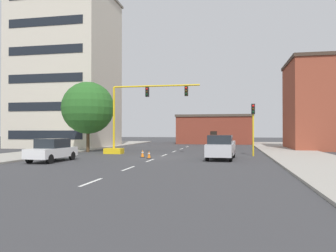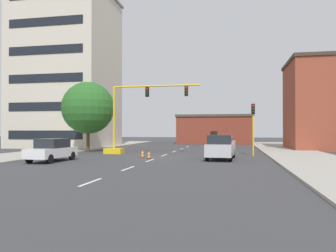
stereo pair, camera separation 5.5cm
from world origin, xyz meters
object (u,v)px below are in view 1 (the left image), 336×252
Objects in this scene: tree_left_near at (88,108)px; traffic_cone_roadside_a at (143,154)px; traffic_signal_gantry at (126,131)px; traffic_cone_roadside_b at (149,155)px; traffic_light_pole_right at (253,118)px; pickup_truck_silver at (221,147)px; sedan_white_near_left at (52,150)px.

tree_left_near is 11.43× the size of traffic_cone_roadside_a.
traffic_cone_roadside_b is at bearing -52.45° from traffic_signal_gantry.
traffic_light_pole_right is at bearing 18.18° from traffic_cone_roadside_a.
pickup_truck_silver is 8.39× the size of traffic_cone_roadside_b.
sedan_white_near_left is (-15.33, -8.21, -2.64)m from traffic_light_pole_right.
traffic_light_pole_right is 0.63× the size of tree_left_near.
traffic_cone_roadside_a is 1.30m from traffic_cone_roadside_b.
traffic_light_pole_right is 17.59m from sedan_white_near_left.
traffic_cone_roadside_a is (-6.84, 0.67, -0.65)m from pickup_truck_silver.
traffic_signal_gantry is 9.35m from sedan_white_near_left.
sedan_white_near_left is at bearing -108.51° from traffic_signal_gantry.
pickup_truck_silver reaches higher than traffic_cone_roadside_b.
traffic_signal_gantry reaches higher than traffic_cone_roadside_b.
traffic_signal_gantry is 2.10× the size of sedan_white_near_left.
traffic_signal_gantry reaches higher than sedan_white_near_left.
traffic_light_pole_right is at bearing 54.01° from pickup_truck_silver.
sedan_white_near_left is 7.64m from traffic_cone_roadside_a.
traffic_cone_roadside_a reaches higher than traffic_cone_roadside_b.
traffic_signal_gantry is at bearing -22.13° from tree_left_near.
tree_left_near reaches higher than traffic_cone_roadside_a.
pickup_truck_silver is 6.04m from traffic_cone_roadside_b.
tree_left_near is at bearing 100.85° from sedan_white_near_left.
sedan_white_near_left is 6.95× the size of traffic_cone_roadside_b.
traffic_cone_roadside_b is (-8.77, -4.15, -3.21)m from traffic_light_pole_right.
traffic_light_pole_right reaches higher than traffic_cone_roadside_b.
traffic_light_pole_right is 17.64m from tree_left_near.
tree_left_near is 1.39× the size of pickup_truck_silver.
traffic_signal_gantry is 2.00× the size of traffic_light_pole_right.
tree_left_near is 11.83m from traffic_cone_roadside_b.
tree_left_near is at bearing 141.98° from traffic_cone_roadside_b.
traffic_cone_roadside_b is (6.55, 4.06, -0.57)m from sedan_white_near_left.
traffic_light_pole_right is 0.87× the size of pickup_truck_silver.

